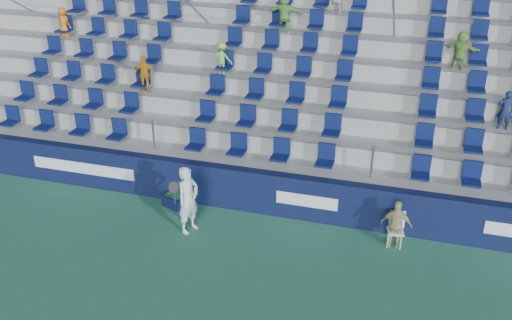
# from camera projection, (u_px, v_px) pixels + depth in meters

# --- Properties ---
(ground) EXTENTS (70.00, 70.00, 0.00)m
(ground) POSITION_uv_depth(u_px,v_px,m) (212.00, 281.00, 12.68)
(ground) COLOR #307253
(ground) RESTS_ON ground
(sponsor_wall) EXTENTS (24.00, 0.32, 1.20)m
(sponsor_wall) POSITION_uv_depth(u_px,v_px,m) (253.00, 191.00, 15.12)
(sponsor_wall) COLOR #0F1639
(sponsor_wall) RESTS_ON ground
(grandstand) EXTENTS (24.00, 8.17, 6.63)m
(grandstand) POSITION_uv_depth(u_px,v_px,m) (297.00, 77.00, 18.81)
(grandstand) COLOR #A4A49F
(grandstand) RESTS_ON ground
(tennis_player) EXTENTS (0.72, 0.76, 1.78)m
(tennis_player) POSITION_uv_depth(u_px,v_px,m) (188.00, 200.00, 14.12)
(tennis_player) COLOR silver
(tennis_player) RESTS_ON ground
(line_judge_chair) EXTENTS (0.45, 0.46, 0.87)m
(line_judge_chair) POSITION_uv_depth(u_px,v_px,m) (396.00, 226.00, 13.78)
(line_judge_chair) COLOR white
(line_judge_chair) RESTS_ON ground
(line_judge) EXTENTS (0.75, 0.34, 1.25)m
(line_judge) POSITION_uv_depth(u_px,v_px,m) (396.00, 224.00, 13.60)
(line_judge) COLOR tan
(line_judge) RESTS_ON ground
(ball_bin) EXTENTS (0.70, 0.58, 0.34)m
(ball_bin) POSITION_uv_depth(u_px,v_px,m) (174.00, 200.00, 15.50)
(ball_bin) COLOR #10163C
(ball_bin) RESTS_ON ground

